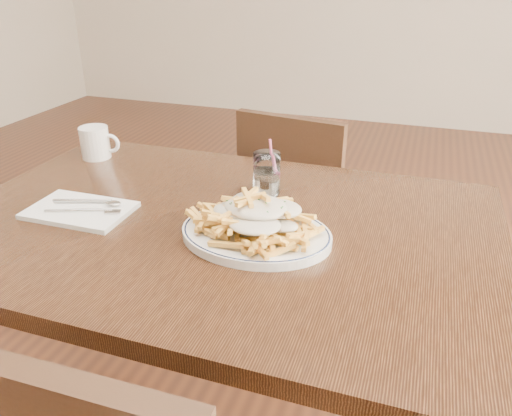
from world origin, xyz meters
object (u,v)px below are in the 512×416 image
at_px(chair_far, 297,205).
at_px(coffee_mug, 96,143).
at_px(table, 219,251).
at_px(fries_plate, 256,234).
at_px(loaded_fries, 256,213).
at_px(water_glass, 267,177).

distance_m(chair_far, coffee_mug, 0.75).
bearing_deg(table, fries_plate, -24.77).
bearing_deg(table, coffee_mug, 152.40).
bearing_deg(table, loaded_fries, -24.77).
height_order(chair_far, coffee_mug, coffee_mug).
xyz_separation_m(fries_plate, water_glass, (-0.05, 0.22, 0.04)).
distance_m(fries_plate, coffee_mug, 0.66).
bearing_deg(coffee_mug, chair_far, 43.02).
height_order(table, water_glass, water_glass).
distance_m(table, loaded_fries, 0.18).
xyz_separation_m(fries_plate, loaded_fries, (0.00, -0.00, 0.05)).
bearing_deg(coffee_mug, water_glass, -8.87).
relative_size(water_glass, coffee_mug, 1.24).
distance_m(table, coffee_mug, 0.56).
distance_m(table, fries_plate, 0.15).
bearing_deg(coffee_mug, fries_plate, -27.11).
bearing_deg(chair_far, loaded_fries, -82.59).
bearing_deg(fries_plate, water_glass, 102.20).
height_order(loaded_fries, water_glass, water_glass).
height_order(table, coffee_mug, coffee_mug).
distance_m(table, water_glass, 0.22).
height_order(chair_far, loaded_fries, loaded_fries).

